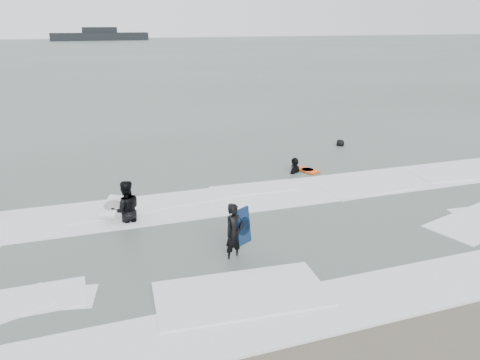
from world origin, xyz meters
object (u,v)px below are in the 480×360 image
object	(u,v)px
surfer_right_near	(295,173)
surfer_centre	(234,259)
surfer_right_far	(340,147)
vessel_horizon	(100,36)
surfer_wading	(127,222)

from	to	relation	value
surfer_right_near	surfer_centre	bearing A→B (deg)	9.67
surfer_right_far	vessel_horizon	xyz separation A→B (m)	(-5.16, 132.18, 1.42)
surfer_wading	surfer_right_near	distance (m)	7.48
surfer_wading	surfer_right_near	size ratio (longest dim) A/B	1.05
vessel_horizon	surfer_right_far	bearing A→B (deg)	-87.76
surfer_centre	surfer_right_far	world-z (taller)	surfer_centre
surfer_centre	surfer_right_near	size ratio (longest dim) A/B	0.87
surfer_centre	surfer_right_far	size ratio (longest dim) A/B	1.04
surfer_right_near	surfer_right_far	bearing A→B (deg)	174.99
surfer_wading	surfer_right_near	bearing A→B (deg)	-161.35
surfer_centre	surfer_right_far	bearing A→B (deg)	22.20
vessel_horizon	surfer_right_near	bearing A→B (deg)	-89.44
surfer_right_far	surfer_right_near	bearing A→B (deg)	-7.05
surfer_wading	vessel_horizon	bearing A→B (deg)	-95.97
vessel_horizon	surfer_wading	bearing A→B (deg)	-92.32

